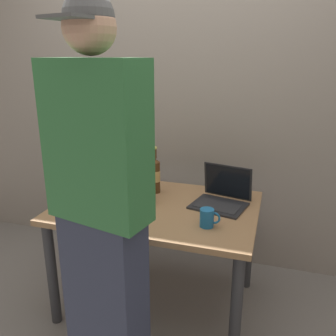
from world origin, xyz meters
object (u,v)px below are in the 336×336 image
object	(u,v)px
beer_bottle_amber	(125,185)
person_figure	(101,218)
laptop	(222,196)
beer_bottle_brown	(128,178)
beer_bottle_dark	(150,186)
coffee_mug	(207,218)
beer_bottle_green	(155,175)

from	to	relation	value
beer_bottle_amber	person_figure	xyz separation A→B (m)	(0.21, -0.72, 0.13)
laptop	beer_bottle_brown	xyz separation A→B (m)	(-0.63, -0.02, 0.07)
beer_bottle_brown	person_figure	bearing A→B (deg)	-73.90
laptop	beer_bottle_dark	xyz separation A→B (m)	(-0.44, -0.10, 0.06)
person_figure	beer_bottle_dark	bearing A→B (deg)	93.84
beer_bottle_brown	beer_bottle_amber	bearing A→B (deg)	-78.28
laptop	coffee_mug	xyz separation A→B (m)	(-0.02, -0.33, 0.00)
laptop	person_figure	world-z (taller)	person_figure
laptop	person_figure	distance (m)	0.94
laptop	beer_bottle_dark	world-z (taller)	beer_bottle_dark
beer_bottle_green	coffee_mug	size ratio (longest dim) A/B	2.80
beer_bottle_amber	beer_bottle_dark	bearing A→B (deg)	5.18
person_figure	laptop	bearing A→B (deg)	64.85
beer_bottle_brown	beer_bottle_amber	size ratio (longest dim) A/B	1.13
beer_bottle_brown	coffee_mug	xyz separation A→B (m)	(0.60, -0.31, -0.07)
beer_bottle_brown	person_figure	size ratio (longest dim) A/B	0.17
beer_bottle_amber	person_figure	bearing A→B (deg)	-73.34
beer_bottle_brown	laptop	bearing A→B (deg)	2.12
beer_bottle_dark	beer_bottle_amber	xyz separation A→B (m)	(-0.17, -0.02, -0.01)
laptop	beer_bottle_amber	bearing A→B (deg)	-169.04
laptop	coffee_mug	size ratio (longest dim) A/B	3.27
laptop	beer_bottle_green	size ratio (longest dim) A/B	1.17
beer_bottle_green	coffee_mug	world-z (taller)	beer_bottle_green
beer_bottle_brown	beer_bottle_amber	distance (m)	0.10
beer_bottle_amber	person_figure	size ratio (longest dim) A/B	0.15
beer_bottle_amber	coffee_mug	xyz separation A→B (m)	(0.58, -0.21, -0.05)
person_figure	coffee_mug	world-z (taller)	person_figure
laptop	beer_bottle_brown	distance (m)	0.63
laptop	beer_bottle_amber	xyz separation A→B (m)	(-0.61, -0.12, 0.05)
beer_bottle_brown	coffee_mug	distance (m)	0.68
beer_bottle_green	beer_bottle_dark	bearing A→B (deg)	-80.24
beer_bottle_dark	beer_bottle_green	bearing A→B (deg)	99.76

